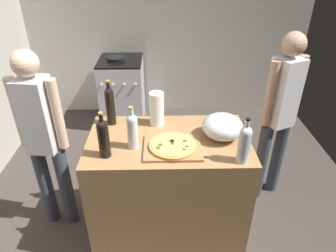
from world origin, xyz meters
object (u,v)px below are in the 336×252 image
object	(u,v)px
pizza	(173,145)
wine_bottle_clear	(110,105)
mixing_bowl	(222,127)
person_in_red	(279,112)
wine_bottle_green	(103,137)
wine_bottle_dark	(132,130)
paper_towel_roll	(157,109)
person_in_stripes	(43,136)
wine_bottle_amber	(245,143)
stove	(123,92)

from	to	relation	value
pizza	wine_bottle_clear	xyz separation A→B (m)	(-0.47, 0.36, 0.14)
mixing_bowl	person_in_red	size ratio (longest dim) A/B	0.19
wine_bottle_green	wine_bottle_dark	world-z (taller)	wine_bottle_green
paper_towel_roll	person_in_stripes	world-z (taller)	person_in_stripes
wine_bottle_dark	pizza	bearing A→B (deg)	-6.17
mixing_bowl	wine_bottle_dark	bearing A→B (deg)	-170.00
pizza	wine_bottle_amber	xyz separation A→B (m)	(0.45, -0.15, 0.12)
paper_towel_roll	wine_bottle_amber	world-z (taller)	wine_bottle_amber
wine_bottle_amber	stove	xyz separation A→B (m)	(-1.05, 2.19, -0.62)
mixing_bowl	stove	xyz separation A→B (m)	(-0.97, 1.89, -0.57)
stove	mixing_bowl	bearing A→B (deg)	-62.91
pizza	mixing_bowl	size ratio (longest dim) A/B	1.11
pizza	mixing_bowl	world-z (taller)	mixing_bowl
wine_bottle_green	pizza	bearing A→B (deg)	8.49
mixing_bowl	wine_bottle_clear	world-z (taller)	wine_bottle_clear
wine_bottle_dark	person_in_red	size ratio (longest dim) A/B	0.20
wine_bottle_clear	stove	size ratio (longest dim) A/B	0.39
pizza	wine_bottle_amber	bearing A→B (deg)	-18.55
wine_bottle_dark	stove	xyz separation A→B (m)	(-0.33, 2.00, -0.62)
paper_towel_roll	wine_bottle_green	distance (m)	0.54
mixing_bowl	stove	world-z (taller)	mixing_bowl
pizza	wine_bottle_amber	size ratio (longest dim) A/B	1.02
paper_towel_roll	wine_bottle_clear	bearing A→B (deg)	177.88
pizza	wine_bottle_dark	size ratio (longest dim) A/B	1.04
wine_bottle_green	person_in_stripes	bearing A→B (deg)	149.82
wine_bottle_amber	person_in_red	xyz separation A→B (m)	(0.50, 0.71, -0.16)
mixing_bowl	wine_bottle_green	size ratio (longest dim) A/B	0.90
mixing_bowl	person_in_red	xyz separation A→B (m)	(0.58, 0.42, -0.11)
paper_towel_roll	stove	distance (m)	1.86
mixing_bowl	wine_bottle_amber	size ratio (longest dim) A/B	0.92
wine_bottle_amber	person_in_red	size ratio (longest dim) A/B	0.20
pizza	paper_towel_roll	bearing A→B (deg)	107.60
mixing_bowl	wine_bottle_dark	xyz separation A→B (m)	(-0.64, -0.11, 0.05)
paper_towel_roll	wine_bottle_dark	bearing A→B (deg)	-116.78
wine_bottle_clear	person_in_stripes	world-z (taller)	person_in_stripes
wine_bottle_green	person_in_stripes	xyz separation A→B (m)	(-0.53, 0.31, -0.18)
wine_bottle_dark	wine_bottle_green	bearing A→B (deg)	-151.70
paper_towel_roll	person_in_stripes	xyz separation A→B (m)	(-0.87, -0.11, -0.17)
pizza	wine_bottle_dark	distance (m)	0.30
wine_bottle_green	stove	bearing A→B (deg)	93.99
wine_bottle_clear	stove	world-z (taller)	wine_bottle_clear
wine_bottle_green	wine_bottle_clear	world-z (taller)	wine_bottle_clear
mixing_bowl	wine_bottle_amber	bearing A→B (deg)	-74.09
pizza	mixing_bowl	xyz separation A→B (m)	(0.37, 0.14, 0.06)
wine_bottle_amber	person_in_stripes	xyz separation A→B (m)	(-1.43, 0.39, -0.18)
wine_bottle_green	person_in_stripes	world-z (taller)	person_in_stripes
stove	person_in_stripes	world-z (taller)	person_in_stripes
mixing_bowl	paper_towel_roll	bearing A→B (deg)	156.43
wine_bottle_green	wine_bottle_amber	bearing A→B (deg)	-5.26
wine_bottle_clear	person_in_red	size ratio (longest dim) A/B	0.23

